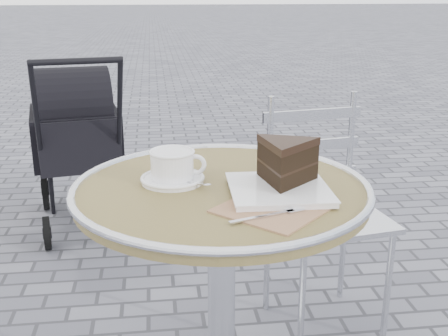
{
  "coord_description": "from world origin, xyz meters",
  "views": [
    {
      "loc": [
        -0.15,
        -1.26,
        1.19
      ],
      "look_at": [
        0.01,
        -0.01,
        0.78
      ],
      "focal_mm": 45.0,
      "sensor_mm": 36.0,
      "label": 1
    }
  ],
  "objects": [
    {
      "name": "cafe_table",
      "position": [
        0.0,
        0.0,
        0.57
      ],
      "size": [
        0.72,
        0.72,
        0.74
      ],
      "color": "silver",
      "rests_on": "ground"
    },
    {
      "name": "cake_plate_set",
      "position": [
        0.14,
        -0.05,
        0.79
      ],
      "size": [
        0.3,
        0.36,
        0.12
      ],
      "rotation": [
        0.0,
        0.0,
        -0.03
      ],
      "color": "#9F7157",
      "rests_on": "cafe_table"
    },
    {
      "name": "bistro_chair",
      "position": [
        0.41,
        0.56,
        0.51
      ],
      "size": [
        0.43,
        0.43,
        0.83
      ],
      "rotation": [
        0.0,
        0.0,
        0.16
      ],
      "color": "silver",
      "rests_on": "ground"
    },
    {
      "name": "cappuccino_set",
      "position": [
        -0.11,
        0.04,
        0.77
      ],
      "size": [
        0.16,
        0.15,
        0.08
      ],
      "rotation": [
        0.0,
        0.0,
        -0.1
      ],
      "color": "white",
      "rests_on": "cafe_table"
    },
    {
      "name": "baby_stroller",
      "position": [
        -0.55,
        1.6,
        0.41
      ],
      "size": [
        0.55,
        0.93,
        0.91
      ],
      "rotation": [
        0.0,
        0.0,
        0.18
      ],
      "color": "black",
      "rests_on": "ground"
    }
  ]
}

